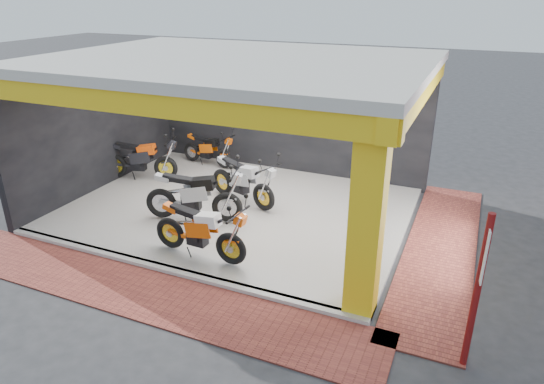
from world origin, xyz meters
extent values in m
plane|color=#2D2D30|center=(0.00, 0.00, 0.00)|extent=(80.00, 80.00, 0.00)
cube|color=silver|center=(0.00, 2.00, 0.05)|extent=(8.00, 6.00, 0.10)
cube|color=beige|center=(0.00, 2.00, 3.60)|extent=(8.40, 6.40, 0.20)
cube|color=black|center=(0.00, 5.10, 1.75)|extent=(8.20, 0.20, 3.50)
cube|color=black|center=(-4.10, 2.00, 1.75)|extent=(0.20, 6.20, 3.50)
cube|color=yellow|center=(3.75, -0.75, 1.75)|extent=(0.50, 0.50, 3.50)
cube|color=yellow|center=(0.00, -1.00, 3.30)|extent=(8.40, 0.30, 0.40)
cube|color=yellow|center=(4.00, 2.00, 3.30)|extent=(0.30, 6.40, 0.40)
cube|color=silver|center=(0.00, -1.02, 0.05)|extent=(8.00, 0.20, 0.10)
cube|color=#983F31|center=(0.00, -1.80, 0.01)|extent=(9.00, 1.40, 0.03)
cube|color=#983F31|center=(4.80, 2.00, 0.01)|extent=(1.40, 7.00, 0.03)
cylinder|color=maroon|center=(5.46, -1.39, 1.23)|extent=(0.10, 0.10, 2.46)
cube|color=white|center=(5.46, -1.39, 1.87)|extent=(0.05, 0.34, 0.79)
camera|label=1|loc=(5.10, -7.60, 5.10)|focal=32.00mm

